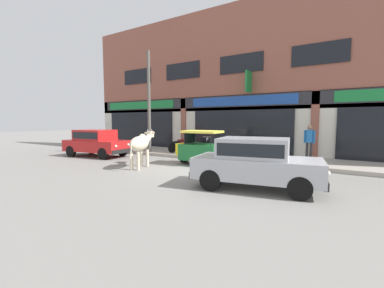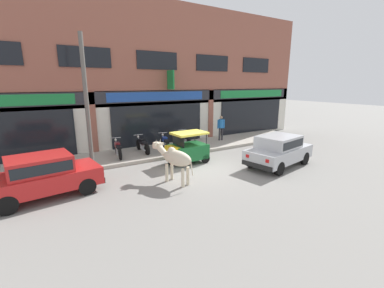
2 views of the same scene
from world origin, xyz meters
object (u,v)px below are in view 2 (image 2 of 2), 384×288
at_px(car_1, 43,174).
at_px(motorcycle_1, 143,145).
at_px(auto_rickshaw, 187,150).
at_px(motorcycle_0, 118,149).
at_px(utility_pole, 87,103).
at_px(motorcycle_3, 185,139).
at_px(motorcycle_2, 165,143).
at_px(pedestrian, 221,125).
at_px(car_0, 279,149).
at_px(cow, 175,158).

bearing_deg(car_1, motorcycle_1, 34.37).
distance_m(auto_rickshaw, motorcycle_0, 3.57).
distance_m(car_1, utility_pole, 3.63).
bearing_deg(car_1, motorcycle_3, 24.02).
bearing_deg(motorcycle_3, auto_rickshaw, -117.91).
height_order(car_1, motorcycle_2, car_1).
bearing_deg(motorcycle_3, motorcycle_1, -178.53).
relative_size(car_1, motorcycle_2, 2.10).
height_order(car_1, utility_pole, utility_pole).
xyz_separation_m(car_1, pedestrian, (10.20, 3.45, 0.34)).
height_order(motorcycle_0, motorcycle_2, same).
height_order(motorcycle_0, motorcycle_1, same).
relative_size(car_0, motorcycle_3, 2.11).
bearing_deg(cow, motorcycle_3, 56.07).
bearing_deg(motorcycle_3, motorcycle_2, -170.96).
height_order(cow, motorcycle_0, cow).
height_order(cow, pedestrian, pedestrian).
xyz_separation_m(car_0, motorcycle_1, (-4.77, 5.08, -0.26)).
relative_size(car_0, pedestrian, 2.37).
height_order(car_1, motorcycle_0, car_1).
distance_m(car_0, auto_rickshaw, 4.31).
height_order(car_0, pedestrian, pedestrian).
bearing_deg(motorcycle_2, utility_pole, -166.83).
bearing_deg(car_0, motorcycle_3, 111.92).
relative_size(car_1, utility_pole, 0.66).
bearing_deg(car_1, motorcycle_0, 42.46).
relative_size(car_1, motorcycle_1, 2.07).
distance_m(motorcycle_0, motorcycle_3, 4.07).
bearing_deg(motorcycle_2, auto_rickshaw, -88.09).
bearing_deg(auto_rickshaw, motorcycle_3, 62.09).
bearing_deg(motorcycle_1, motorcycle_0, -173.53).
height_order(motorcycle_0, pedestrian, pedestrian).
distance_m(motorcycle_2, utility_pole, 4.86).
distance_m(motorcycle_2, pedestrian, 4.22).
relative_size(motorcycle_3, pedestrian, 1.12).
bearing_deg(cow, car_0, -7.32).
distance_m(cow, car_1, 4.59).
xyz_separation_m(auto_rickshaw, motorcycle_2, (-0.08, 2.31, -0.11)).
distance_m(cow, utility_pole, 4.60).
distance_m(pedestrian, utility_pole, 8.56).
xyz_separation_m(car_1, motorcycle_0, (3.39, 3.10, -0.26)).
relative_size(auto_rickshaw, pedestrian, 1.26).
relative_size(motorcycle_3, utility_pole, 0.32).
distance_m(car_1, motorcycle_2, 6.79).
distance_m(motorcycle_3, pedestrian, 2.81).
relative_size(motorcycle_1, motorcycle_3, 1.01).
relative_size(motorcycle_0, motorcycle_2, 1.01).
bearing_deg(motorcycle_1, auto_rickshaw, -61.19).
xyz_separation_m(motorcycle_0, motorcycle_2, (2.65, -0.00, 0.00)).
height_order(cow, motorcycle_1, cow).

